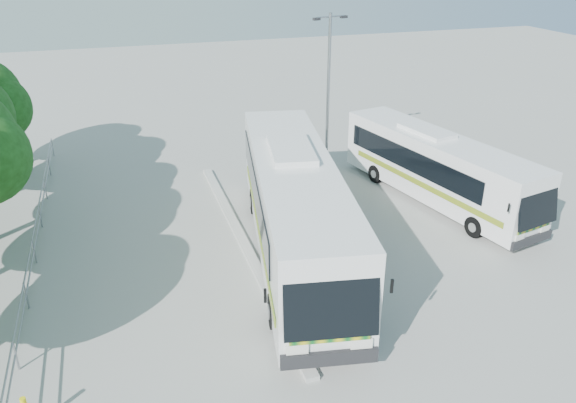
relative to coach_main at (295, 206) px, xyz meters
name	(u,v)px	position (x,y,z in m)	size (l,w,h in m)	color
ground	(316,260)	(0.61, -0.66, -2.06)	(100.00, 100.00, 0.00)	gray
kerb_divider	(244,243)	(-1.69, 1.34, -1.99)	(0.40, 16.00, 0.15)	#B2B2AD
railing	(35,233)	(-9.39, 3.34, -1.32)	(0.06, 22.00, 1.00)	gray
coach_main	(295,206)	(0.00, 0.00, 0.00)	(5.10, 13.82, 3.76)	silver
coach_adjacent	(437,167)	(7.66, 2.69, -0.40)	(4.34, 11.11, 3.02)	silver
lamppost	(328,87)	(4.40, 7.99, 2.27)	(1.90, 0.62, 7.84)	gray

